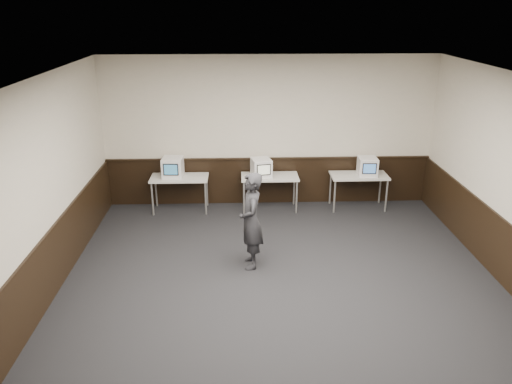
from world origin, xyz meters
TOP-DOWN VIEW (x-y plane):
  - floor at (0.00, 0.00)m, footprint 8.00×8.00m
  - ceiling at (0.00, 0.00)m, footprint 8.00×8.00m
  - back_wall at (0.00, 4.00)m, footprint 7.00×0.00m
  - left_wall at (-3.50, 0.00)m, footprint 0.00×8.00m
  - wainscot_back at (0.00, 3.98)m, footprint 6.98×0.04m
  - wainscot_left at (-3.48, 0.00)m, footprint 0.04×7.98m
  - wainscot_rail at (0.00, 3.96)m, footprint 6.98×0.06m
  - desk_left at (-1.90, 3.60)m, footprint 1.20×0.60m
  - desk_center at (0.00, 3.60)m, footprint 1.20×0.60m
  - desk_right at (1.90, 3.60)m, footprint 1.20×0.60m
  - emac_left at (-2.03, 3.62)m, footprint 0.44×0.47m
  - emac_center at (-0.18, 3.56)m, footprint 0.46×0.48m
  - emac_right at (2.05, 3.57)m, footprint 0.41×0.43m
  - person at (-0.46, 1.14)m, footprint 0.43×0.62m

SIDE VIEW (x-z plane):
  - floor at x=0.00m, z-range 0.00..0.00m
  - wainscot_back at x=0.00m, z-range 0.00..1.00m
  - wainscot_left at x=-3.48m, z-range 0.00..1.00m
  - desk_left at x=-1.90m, z-range 0.30..1.05m
  - desk_center at x=0.00m, z-range 0.30..1.05m
  - desk_right at x=1.90m, z-range 0.30..1.05m
  - person at x=-0.46m, z-range 0.00..1.64m
  - emac_right at x=2.05m, z-range 0.75..1.14m
  - emac_center at x=-0.18m, z-range 0.75..1.14m
  - emac_left at x=-2.03m, z-range 0.75..1.17m
  - wainscot_rail at x=0.00m, z-range 1.00..1.04m
  - back_wall at x=0.00m, z-range -1.90..5.10m
  - left_wall at x=-3.50m, z-range -2.40..5.60m
  - ceiling at x=0.00m, z-range 3.20..3.20m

